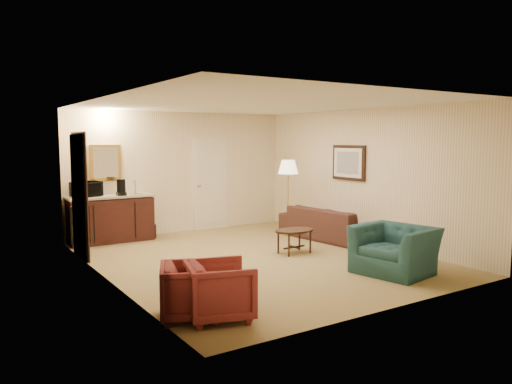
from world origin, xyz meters
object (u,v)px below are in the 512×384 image
wetbar_cabinet (111,219)px  microwave (86,188)px  floor_lamp (288,198)px  waste_bin (151,231)px  coffee_maker (121,187)px  rose_chair_far (220,288)px  teal_armchair (395,242)px  rose_chair_near (192,288)px  coffee_table (294,241)px  sofa (330,218)px

wetbar_cabinet → microwave: size_ratio=3.15×
floor_lamp → waste_bin: 2.92m
coffee_maker → microwave: bearing=161.6°
rose_chair_far → teal_armchair: bearing=-68.9°
teal_armchair → waste_bin: teal_armchair is taller
rose_chair_far → microwave: (-0.19, 4.96, 0.74)m
rose_chair_near → rose_chair_far: bearing=-104.2°
waste_bin → rose_chair_near: bearing=-105.5°
rose_chair_far → coffee_table: size_ratio=0.96×
teal_armchair → coffee_maker: (-2.72, 4.52, 0.60)m
coffee_table → microwave: bearing=135.5°
coffee_table → floor_lamp: 1.81m
wetbar_cabinet → rose_chair_near: 4.75m
floor_lamp → sofa: bearing=-61.6°
sofa → microwave: bearing=56.7°
wetbar_cabinet → floor_lamp: floor_lamp is taller
sofa → microwave: microwave is taller
coffee_maker → teal_armchair: bearing=-62.8°
waste_bin → coffee_maker: size_ratio=0.86×
rose_chair_far → coffee_maker: (0.44, 4.80, 0.72)m
sofa → rose_chair_near: (-4.30, -2.57, -0.08)m
wetbar_cabinet → rose_chair_far: size_ratio=2.27×
waste_bin → microwave: (-1.23, 0.12, 0.96)m
waste_bin → microwave: microwave is taller
teal_armchair → rose_chair_far: teal_armchair is taller
wetbar_cabinet → sofa: bearing=-29.5°
rose_chair_far → waste_bin: size_ratio=2.61×
teal_armchair → coffee_maker: coffee_maker is taller
coffee_maker → rose_chair_far: bearing=-99.0°
microwave → teal_armchair: bearing=-71.9°
coffee_table → sofa: bearing=24.0°
rose_chair_near → microwave: (0.06, 4.77, 0.75)m
sofa → waste_bin: 3.67m
rose_chair_near → teal_armchair: bearing=-65.2°
rose_chair_far → floor_lamp: 5.10m
wetbar_cabinet → waste_bin: 0.86m
wetbar_cabinet → coffee_maker: (0.19, -0.11, 0.62)m
rose_chair_near → microwave: size_ratio=1.34×
floor_lamp → microwave: size_ratio=3.06×
wetbar_cabinet → coffee_maker: size_ratio=5.12×
coffee_maker → rose_chair_near: bearing=-102.3°
rose_chair_far → microwave: size_ratio=1.39×
sofa → rose_chair_far: sofa is taller
coffee_table → waste_bin: coffee_table is taller
rose_chair_far → waste_bin: rose_chair_far is taller
teal_armchair → microwave: bearing=-155.0°
wetbar_cabinet → coffee_table: 3.69m
teal_armchair → coffee_maker: size_ratio=3.42×
teal_armchair → microwave: size_ratio=2.11×
teal_armchair → coffee_table: size_ratio=1.46×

